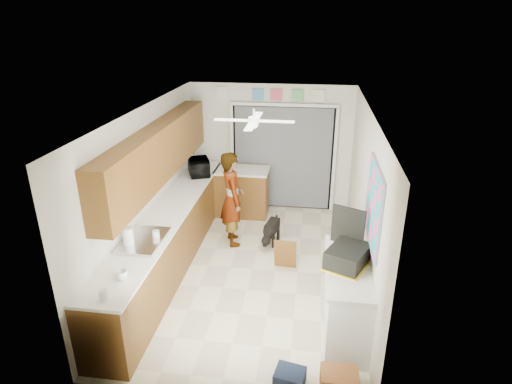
{
  "coord_description": "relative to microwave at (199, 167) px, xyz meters",
  "views": [
    {
      "loc": [
        0.85,
        -5.68,
        3.7
      ],
      "look_at": [
        0.0,
        0.4,
        1.15
      ],
      "focal_mm": 30.0,
      "sensor_mm": 36.0,
      "label": 1
    }
  ],
  "objects": [
    {
      "name": "header_frame_3",
      "position": [
        1.74,
        0.87,
        1.21
      ],
      "size": [
        0.22,
        0.02,
        0.22
      ],
      "primitive_type": "cube",
      "color": "#67B571",
      "rests_on": "wall_back"
    },
    {
      "name": "dog",
      "position": [
        1.45,
        -0.73,
        -0.86
      ],
      "size": [
        0.36,
        0.63,
        0.46
      ],
      "primitive_type": "cube",
      "rotation": [
        0.0,
        0.0,
        -0.2
      ],
      "color": "black",
      "rests_on": "floor"
    },
    {
      "name": "right_counter_base",
      "position": [
        2.59,
        -2.8,
        -0.64
      ],
      "size": [
        0.5,
        1.4,
        0.9
      ],
      "primitive_type": "cube",
      "color": "white",
      "rests_on": "floor"
    },
    {
      "name": "ceiling_fan",
      "position": [
        1.24,
        -1.4,
        1.23
      ],
      "size": [
        1.14,
        1.14,
        0.24
      ],
      "primitive_type": "cube",
      "color": "white",
      "rests_on": "ceiling"
    },
    {
      "name": "wall_back",
      "position": [
        1.24,
        0.9,
        0.16
      ],
      "size": [
        3.2,
        0.0,
        3.2
      ],
      "primitive_type": "plane",
      "rotation": [
        1.57,
        0.0,
        0.0
      ],
      "color": "silver",
      "rests_on": "ground"
    },
    {
      "name": "door_trim_head",
      "position": [
        1.49,
        0.84,
        1.03
      ],
      "size": [
        2.1,
        0.04,
        0.06
      ],
      "primitive_type": "cube",
      "color": "white",
      "rests_on": "wall_back"
    },
    {
      "name": "peninsula_base",
      "position": [
        0.74,
        0.4,
        -0.64
      ],
      "size": [
        1.0,
        0.6,
        0.9
      ],
      "primitive_type": "cube",
      "color": "brown",
      "rests_on": "floor"
    },
    {
      "name": "microwave",
      "position": [
        0.0,
        0.0,
        0.0
      ],
      "size": [
        0.54,
        0.63,
        0.29
      ],
      "primitive_type": "imported",
      "rotation": [
        0.0,
        0.0,
        1.98
      ],
      "color": "black",
      "rests_on": "left_countertop"
    },
    {
      "name": "upper_cabinets",
      "position": [
        -0.2,
        -1.4,
        0.71
      ],
      "size": [
        0.32,
        4.0,
        0.8
      ],
      "primitive_type": "cube",
      "color": "brown",
      "rests_on": "wall_left"
    },
    {
      "name": "jar_a",
      "position": [
        0.09,
        -2.52,
        -0.08
      ],
      "size": [
        0.09,
        0.09,
        0.13
      ],
      "primitive_type": "cylinder",
      "rotation": [
        0.0,
        0.0,
        0.01
      ],
      "color": "silver",
      "rests_on": "left_countertop"
    },
    {
      "name": "sink_basin",
      "position": [
        -0.05,
        -2.6,
        -0.13
      ],
      "size": [
        0.5,
        0.76,
        0.06
      ],
      "primitive_type": "cube",
      "color": "silver",
      "rests_on": "left_countertop"
    },
    {
      "name": "navy_crate",
      "position": [
        1.97,
        -3.8,
        -0.99
      ],
      "size": [
        0.36,
        0.32,
        0.19
      ],
      "primitive_type": "cube",
      "rotation": [
        0.0,
        0.0,
        -0.2
      ],
      "color": "#162039",
      "rests_on": "floor"
    },
    {
      "name": "wall_right",
      "position": [
        2.84,
        -1.6,
        0.16
      ],
      "size": [
        0.0,
        5.0,
        5.0
      ],
      "primitive_type": "plane",
      "rotation": [
        1.57,
        0.0,
        -1.57
      ],
      "color": "silver",
      "rests_on": "ground"
    },
    {
      "name": "cabinet_door_panel",
      "position": [
        1.74,
        -1.51,
        -0.83
      ],
      "size": [
        0.35,
        0.16,
        0.51
      ],
      "primitive_type": "cube",
      "rotation": [
        0.21,
        0.0,
        -0.06
      ],
      "color": "brown",
      "rests_on": "floor"
    },
    {
      "name": "paper_towel_roll",
      "position": [
        -0.19,
        -2.75,
        -0.01
      ],
      "size": [
        0.14,
        0.14,
        0.27
      ],
      "primitive_type": "cylinder",
      "rotation": [
        0.0,
        0.0,
        -0.1
      ],
      "color": "white",
      "rests_on": "left_countertop"
    },
    {
      "name": "suitcase_lid",
      "position": [
        2.56,
        -2.5,
        0.22
      ],
      "size": [
        0.39,
        0.2,
        0.5
      ],
      "primitive_type": "cube",
      "rotation": [
        0.0,
        0.0,
        -0.43
      ],
      "color": "black",
      "rests_on": "suitcase"
    },
    {
      "name": "header_frame_1",
      "position": [
        0.99,
        0.87,
        1.21
      ],
      "size": [
        0.22,
        0.02,
        0.22
      ],
      "primitive_type": "cube",
      "color": "#4D92CF",
      "rests_on": "wall_back"
    },
    {
      "name": "suitcase_rim",
      "position": [
        2.56,
        -2.79,
        -0.14
      ],
      "size": [
        0.64,
        0.71,
        0.02
      ],
      "primitive_type": "cube",
      "rotation": [
        0.0,
        0.0,
        -0.43
      ],
      "color": "yellow",
      "rests_on": "suitcase"
    },
    {
      "name": "jar_b",
      "position": [
        0.0,
        -3.85,
        -0.08
      ],
      "size": [
        0.11,
        0.11,
        0.13
      ],
      "primitive_type": "cylinder",
      "rotation": [
        0.0,
        0.0,
        -0.28
      ],
      "color": "silver",
      "rests_on": "left_countertop"
    },
    {
      "name": "back_opening_recess",
      "position": [
        1.49,
        0.87,
        -0.04
      ],
      "size": [
        2.0,
        0.06,
        2.1
      ],
      "primitive_type": "cube",
      "color": "black",
      "rests_on": "wall_back"
    },
    {
      "name": "floor",
      "position": [
        1.24,
        -1.6,
        -1.09
      ],
      "size": [
        5.0,
        5.0,
        0.0
      ],
      "primitive_type": "plane",
      "color": "beige",
      "rests_on": "ground"
    },
    {
      "name": "cup",
      "position": [
        0.03,
        -3.46,
        -0.09
      ],
      "size": [
        0.17,
        0.17,
        0.11
      ],
      "primitive_type": "imported",
      "rotation": [
        0.0,
        0.0,
        0.29
      ],
      "color": "white",
      "rests_on": "left_countertop"
    },
    {
      "name": "peninsula_top",
      "position": [
        0.74,
        0.4,
        -0.17
      ],
      "size": [
        1.04,
        0.64,
        0.04
      ],
      "primitive_type": "cube",
      "color": "white",
      "rests_on": "peninsula_base"
    },
    {
      "name": "wall_left",
      "position": [
        -0.36,
        -1.6,
        0.16
      ],
      "size": [
        0.0,
        5.0,
        5.0
      ],
      "primitive_type": "plane",
      "rotation": [
        1.57,
        0.0,
        1.57
      ],
      "color": "silver",
      "rests_on": "ground"
    },
    {
      "name": "abstract_painting",
      "position": [
        2.82,
        -2.6,
        0.56
      ],
      "size": [
        0.03,
        1.15,
        0.95
      ],
      "primitive_type": "cube",
      "color": "#F058A9",
      "rests_on": "wall_right"
    },
    {
      "name": "man",
      "position": [
        0.77,
        -0.78,
        -0.26
      ],
      "size": [
        0.59,
        0.71,
        1.65
      ],
      "primitive_type": "imported",
      "rotation": [
        0.0,
        0.0,
        1.96
      ],
      "color": "white",
      "rests_on": "floor"
    },
    {
      "name": "wall_front",
      "position": [
        1.24,
        -4.1,
        0.16
      ],
      "size": [
        3.2,
        0.0,
        3.2
      ],
      "primitive_type": "plane",
      "rotation": [
        -1.57,
        0.0,
        0.0
      ],
      "color": "silver",
      "rests_on": "ground"
    },
    {
      "name": "faucet",
      "position": [
        -0.24,
        -2.6,
        -0.04
      ],
      "size": [
        0.03,
        0.03,
        0.22
      ],
      "primitive_type": "cylinder",
      "color": "silver",
      "rests_on": "left_countertop"
    },
    {
      "name": "left_countertop",
      "position": [
        -0.05,
        -1.6,
        -0.17
      ],
      "size": [
        0.62,
        4.8,
        0.04
      ],
      "primitive_type": "cube",
      "color": "white",
      "rests_on": "left_base_cabinets"
    },
    {
      "name": "curtain_panel",
      "position": [
        1.49,
        0.83,
        -0.04
      ],
      "size": [
        1.9,
        0.03,
        2.05
      ],
      "primitive_type": "cube",
      "color": "slate",
      "rests_on": "wall_back"
    },
    {
      "name": "ceiling",
      "position": [
        1.24,
        -1.6,
        1.41
      ],
      "size": [
        5.0,
        5.0,
        0.0
      ],
      "primitive_type": "plane",
      "rotation": [
        3.14,
        0.0,
        0.0
      ],
      "color": "white",
      "rests_on": "ground"
    },
    {
      "name": "left_base_cabinets",
      "position": [
        -0.06,
        -1.6,
        -0.64
      ],
      "size": [
        0.6,
        4.8,
        0.9
      ],
      "primitive_type": "cube",
      "color": "brown",
      "rests_on": "floor"
    },
    {
      "name": "door_trim_left",
      "position": [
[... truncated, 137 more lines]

